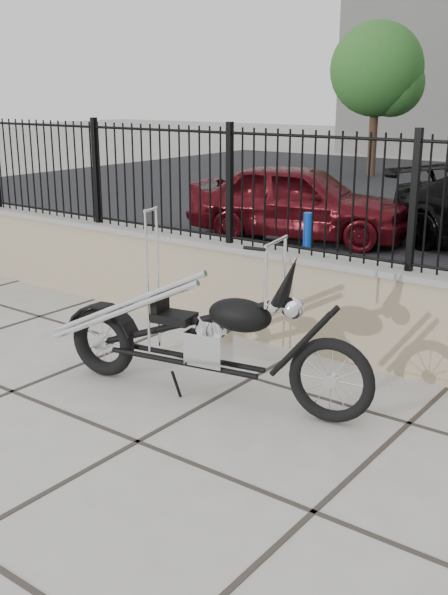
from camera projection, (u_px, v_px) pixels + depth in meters
ground_plane at (138, 442)px, 5.17m from camera, size 90.00×90.00×0.00m
retaining_wall at (310, 302)px, 6.95m from camera, size 14.00×0.36×0.96m
iron_fence at (314, 194)px, 6.64m from camera, size 14.00×0.08×1.20m
chopper_motorcycle at (202, 306)px, 5.73m from camera, size 2.73×0.96×1.61m
car_red at (300, 201)px, 12.14m from camera, size 4.14×2.41×1.33m
bollard_a at (307, 247)px, 9.42m from camera, size 0.14×0.14×0.95m
tree_left at (377, 65)px, 20.58m from camera, size 2.76×2.76×4.66m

